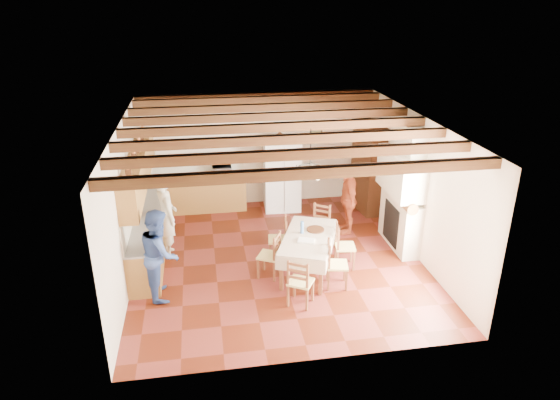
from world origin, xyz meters
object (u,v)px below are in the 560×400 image
object	(u,v)px
chair_left_far	(278,238)
person_man	(167,216)
person_woman_red	(348,199)
dining_table	(308,240)
chair_left_near	(269,255)
chair_end_near	(301,281)
person_woman_blue	(160,253)
microwave	(222,171)
chair_end_far	(319,226)
chair_right_near	(337,264)
refrigerator	(282,175)
hutch	(369,168)
chair_right_far	(345,246)

from	to	relation	value
chair_left_far	person_man	xyz separation A→B (m)	(-2.31, 0.57, 0.45)
chair_left_far	person_woman_red	distance (m)	2.14
dining_table	chair_left_near	size ratio (longest dim) A/B	2.13
chair_left_near	chair_end_near	bearing A→B (deg)	48.71
chair_left_near	person_woman_blue	distance (m)	2.14
microwave	person_woman_red	bearing A→B (deg)	-31.97
microwave	chair_end_near	bearing A→B (deg)	-74.57
chair_end_far	person_man	bearing A→B (deg)	-149.00
chair_right_near	microwave	size ratio (longest dim) A/B	1.96
refrigerator	person_man	size ratio (longest dim) A/B	0.99
chair_end_near	person_woman_blue	distance (m)	2.64
person_man	person_woman_red	distance (m)	4.16
hutch	dining_table	world-z (taller)	hutch
chair_end_far	chair_right_far	bearing A→B (deg)	-39.51
chair_end_near	dining_table	bearing A→B (deg)	-78.17
chair_left_near	chair_right_near	distance (m)	1.38
person_man	person_woman_blue	xyz separation A→B (m)	(-0.06, -1.57, -0.06)
refrigerator	person_man	distance (m)	3.55
hutch	chair_right_near	distance (m)	4.03
refrigerator	chair_end_near	world-z (taller)	refrigerator
person_woman_blue	microwave	size ratio (longest dim) A/B	3.55
chair_right_far	chair_end_near	bearing A→B (deg)	143.82
chair_right_far	microwave	size ratio (longest dim) A/B	1.96
chair_end_near	chair_right_near	bearing A→B (deg)	-118.57
person_man	chair_right_far	bearing A→B (deg)	-124.54
chair_end_near	microwave	distance (m)	4.83
hutch	dining_table	distance (m)	3.69
microwave	person_woman_blue	bearing A→B (deg)	-107.48
chair_end_far	refrigerator	bearing A→B (deg)	134.82
dining_table	person_woman_blue	xyz separation A→B (m)	(-2.88, -0.39, 0.15)
chair_right_far	person_woman_red	size ratio (longest dim) A/B	0.56
dining_table	chair_right_far	world-z (taller)	chair_right_far
chair_right_far	person_woman_red	bearing A→B (deg)	-9.34
chair_left_near	chair_right_near	xyz separation A→B (m)	(1.25, -0.58, 0.00)
chair_right_far	microwave	xyz separation A→B (m)	(-2.32, 3.47, 0.56)
person_man	chair_end_near	bearing A→B (deg)	-150.81
chair_right_near	dining_table	bearing A→B (deg)	45.35
chair_end_near	person_man	bearing A→B (deg)	-12.72
dining_table	chair_end_far	distance (m)	1.19
chair_right_far	person_woman_blue	xyz separation A→B (m)	(-3.68, -0.46, 0.39)
person_man	person_woman_red	size ratio (longest dim) A/B	1.09
refrigerator	chair_left_far	distance (m)	2.78
chair_right_far	refrigerator	bearing A→B (deg)	22.10
refrigerator	microwave	world-z (taller)	refrigerator
person_man	refrigerator	bearing A→B (deg)	-70.79
chair_left_near	chair_right_near	world-z (taller)	same
hutch	person_woman_red	bearing A→B (deg)	-131.51
hutch	dining_table	xyz separation A→B (m)	(-2.22, -2.91, -0.43)
dining_table	chair_right_near	bearing A→B (deg)	-55.53
chair_right_near	chair_end_far	world-z (taller)	same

